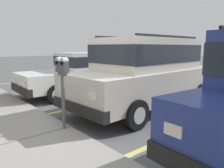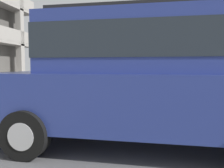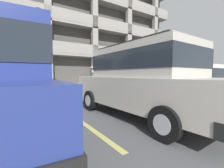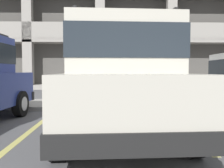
# 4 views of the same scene
# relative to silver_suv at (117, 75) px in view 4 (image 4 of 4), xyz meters

# --- Properties ---
(ground_plane) EXTENTS (80.00, 80.00, 0.10)m
(ground_plane) POSITION_rel_silver_suv_xyz_m (-0.20, 2.37, -1.14)
(ground_plane) COLOR #565659
(sidewalk) EXTENTS (40.00, 2.20, 0.12)m
(sidewalk) POSITION_rel_silver_suv_xyz_m (-0.20, 3.67, -1.03)
(sidewalk) COLOR gray
(sidewalk) RESTS_ON ground_plane
(parking_stall_lines) EXTENTS (12.02, 4.80, 0.01)m
(parking_stall_lines) POSITION_rel_silver_suv_xyz_m (1.29, 0.97, -1.08)
(parking_stall_lines) COLOR #DBD16B
(parking_stall_lines) RESTS_ON ground_plane
(silver_suv) EXTENTS (2.17, 4.86, 2.03)m
(silver_suv) POSITION_rel_silver_suv_xyz_m (0.00, 0.00, 0.00)
(silver_suv) COLOR beige
(silver_suv) RESTS_ON ground_plane
(parking_meter_near) EXTENTS (0.35, 0.12, 1.43)m
(parking_meter_near) POSITION_rel_silver_suv_xyz_m (-0.20, 2.72, 0.10)
(parking_meter_near) COLOR #595B60
(parking_meter_near) RESTS_ON sidewalk
(parking_garage) EXTENTS (32.00, 10.00, 13.25)m
(parking_garage) POSITION_rel_silver_suv_xyz_m (-0.56, 16.51, 4.95)
(parking_garage) COLOR #54514D
(parking_garage) RESTS_ON ground_plane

